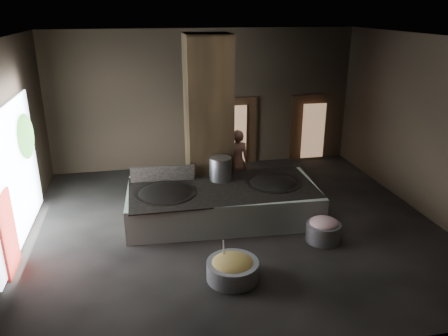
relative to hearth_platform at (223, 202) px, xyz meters
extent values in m
cube|color=black|center=(0.19, -0.44, -0.47)|extent=(10.00, 9.00, 0.10)
cube|color=black|center=(0.19, -0.44, 4.13)|extent=(10.00, 9.00, 0.10)
cube|color=black|center=(0.19, 4.11, 1.83)|extent=(10.00, 0.10, 4.50)
cube|color=black|center=(0.19, -4.99, 1.83)|extent=(10.00, 0.10, 4.50)
cube|color=black|center=(-4.86, -0.44, 1.83)|extent=(0.10, 9.00, 4.50)
cube|color=black|center=(5.24, -0.44, 1.83)|extent=(0.10, 9.00, 4.50)
cube|color=black|center=(-0.11, 1.46, 1.83)|extent=(1.20, 1.20, 4.50)
cube|color=silver|center=(0.00, 0.00, 0.00)|extent=(4.89, 2.53, 0.83)
cube|color=black|center=(0.00, 0.00, 0.40)|extent=(4.67, 2.24, 0.03)
ellipsoid|color=black|center=(-1.45, -0.05, 0.33)|extent=(1.51, 1.51, 0.42)
cylinder|color=black|center=(-1.45, -0.05, 0.40)|extent=(1.54, 1.54, 0.05)
ellipsoid|color=black|center=(1.35, 0.05, 0.33)|extent=(1.40, 1.40, 0.39)
cylinder|color=black|center=(1.35, 0.05, 0.40)|extent=(1.43, 1.43, 0.05)
cylinder|color=#A3A7AA|center=(0.05, 0.55, 0.71)|extent=(0.58, 0.58, 0.62)
cube|color=black|center=(-1.45, 0.75, 0.61)|extent=(1.66, 0.15, 0.42)
imported|color=#8C5947|center=(0.75, 1.65, 0.51)|extent=(0.71, 0.49, 1.85)
cylinder|color=gray|center=(-0.33, -2.72, -0.22)|extent=(1.22, 1.22, 0.39)
ellipsoid|color=#869749|center=(-0.33, -2.72, -0.07)|extent=(0.86, 0.86, 0.26)
cylinder|color=#A3A7AA|center=(-0.48, -2.57, 0.13)|extent=(0.13, 0.41, 0.74)
cylinder|color=gray|center=(2.06, -1.64, -0.20)|extent=(1.06, 1.06, 0.44)
ellipsoid|color=#B76D73|center=(2.06, -1.64, 0.03)|extent=(0.66, 0.66, 0.25)
cube|color=black|center=(1.39, 4.01, 0.68)|extent=(1.18, 0.08, 2.38)
cube|color=#8C6647|center=(1.18, 3.92, 0.63)|extent=(0.84, 0.04, 1.98)
cube|color=black|center=(3.79, 4.01, 0.68)|extent=(1.18, 0.08, 2.38)
cube|color=#8C6647|center=(3.98, 3.81, 0.63)|extent=(0.81, 0.04, 1.93)
cube|color=white|center=(-4.76, -0.24, 1.18)|extent=(0.04, 4.20, 3.10)
cube|color=maroon|center=(-4.69, -1.54, 0.43)|extent=(0.05, 0.90, 1.70)
ellipsoid|color=#194714|center=(-4.66, 0.86, 1.78)|extent=(0.28, 1.10, 1.10)
camera|label=1|loc=(-1.96, -9.98, 4.74)|focal=35.00mm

